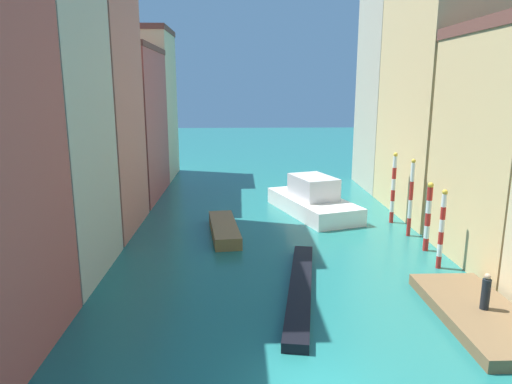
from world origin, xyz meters
name	(u,v)px	position (x,y,z in m)	size (l,w,h in m)	color
ground_plane	(269,206)	(0.00, 24.50, 0.00)	(154.00, 154.00, 0.00)	#1E6B66
building_left_1	(20,88)	(-13.13, 10.53, 9.67)	(7.12, 7.68, 19.32)	#BCB299
building_left_2	(76,70)	(-13.13, 18.73, 10.81)	(7.12, 8.37, 21.60)	#C6705B
building_left_3	(119,123)	(-13.13, 28.77, 6.60)	(7.12, 10.91, 13.19)	#B25147
building_left_4	(140,105)	(-13.13, 38.20, 7.87)	(7.12, 7.98, 15.73)	beige
building_right_2	(447,89)	(13.13, 22.06, 9.55)	(7.12, 11.46, 19.08)	#DBB77A
building_right_3	(403,84)	(13.13, 31.83, 10.02)	(7.12, 8.23, 20.02)	#BCB299
waterfront_dock	(479,314)	(7.69, 4.75, 0.26)	(3.31, 7.63, 0.52)	brown
person_on_dock	(486,292)	(7.84, 4.73, 1.26)	(0.36, 0.36, 1.60)	black
mooring_pole_0	(442,229)	(8.39, 10.57, 2.26)	(0.30, 0.30, 4.42)	red
mooring_pole_1	(428,216)	(8.79, 13.36, 2.17)	(0.36, 0.36, 4.24)	red
mooring_pole_2	(411,197)	(8.76, 16.22, 2.64)	(0.28, 0.28, 5.18)	red
mooring_pole_3	(393,187)	(8.62, 19.36, 2.64)	(0.32, 0.32, 5.17)	red
vaporetto_white	(313,200)	(3.26, 22.16, 1.05)	(6.60, 9.96, 2.95)	white
gondola_black	(300,288)	(0.42, 7.78, 0.21)	(2.84, 10.96, 0.43)	black
motorboat_0	(224,229)	(-3.54, 16.92, 0.39)	(2.43, 6.86, 0.78)	olive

